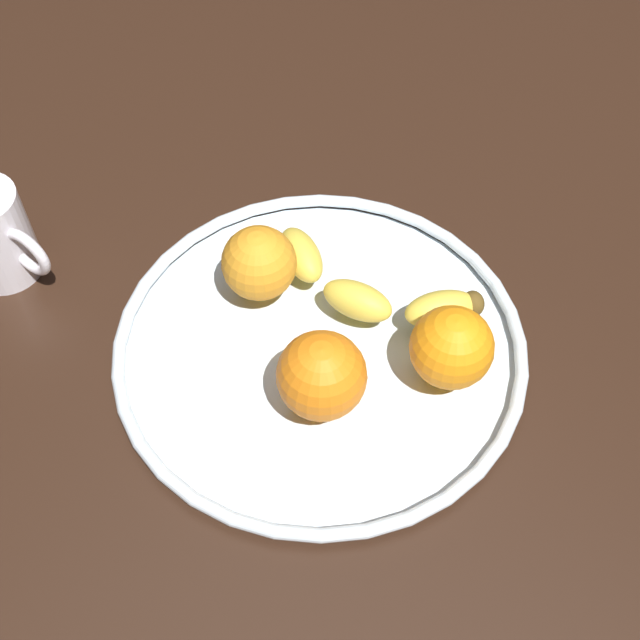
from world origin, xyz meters
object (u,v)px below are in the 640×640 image
(banana, at_px, (370,288))
(orange_back_left, at_px, (452,347))
(fruit_bowl, at_px, (320,346))
(orange_back_right, at_px, (322,376))
(orange_front_left, at_px, (259,263))

(banana, relative_size, orange_back_left, 2.99)
(fruit_bowl, relative_size, orange_back_right, 4.95)
(fruit_bowl, bearing_deg, orange_back_right, -55.27)
(orange_back_left, distance_m, orange_back_right, 0.11)
(orange_back_left, bearing_deg, orange_front_left, -175.96)
(orange_front_left, bearing_deg, banana, 25.12)
(fruit_bowl, xyz_separation_m, orange_back_left, (0.11, 0.03, 0.04))
(fruit_bowl, bearing_deg, orange_back_left, 16.95)
(fruit_bowl, relative_size, orange_front_left, 5.39)
(banana, xyz_separation_m, orange_back_right, (0.02, -0.11, 0.02))
(fruit_bowl, height_order, orange_front_left, orange_front_left)
(banana, bearing_deg, orange_back_left, -23.73)
(banana, distance_m, orange_back_left, 0.10)
(orange_back_left, distance_m, orange_front_left, 0.19)
(fruit_bowl, xyz_separation_m, orange_back_right, (0.04, -0.05, 0.05))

